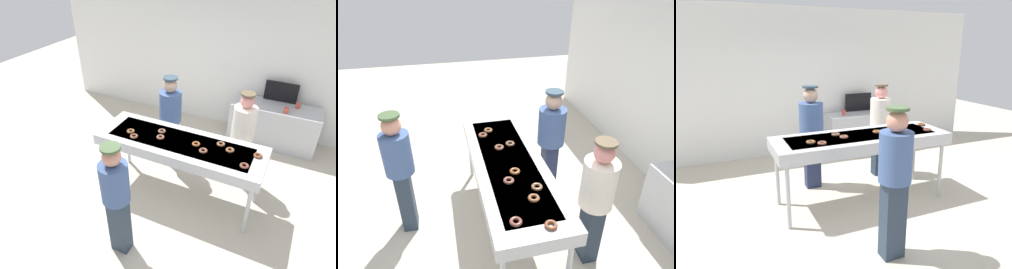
{
  "view_description": "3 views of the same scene",
  "coord_description": "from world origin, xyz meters",
  "views": [
    {
      "loc": [
        1.46,
        -3.38,
        3.52
      ],
      "look_at": [
        -0.19,
        -0.0,
        1.09
      ],
      "focal_mm": 32.33,
      "sensor_mm": 36.0,
      "label": 1
    },
    {
      "loc": [
        2.92,
        -0.73,
        3.09
      ],
      "look_at": [
        -0.42,
        0.07,
        1.14
      ],
      "focal_mm": 32.03,
      "sensor_mm": 36.0,
      "label": 2
    },
    {
      "loc": [
        -1.87,
        -3.8,
        2.22
      ],
      "look_at": [
        -0.26,
        0.03,
        1.05
      ],
      "focal_mm": 33.15,
      "sensor_mm": 36.0,
      "label": 3
    }
  ],
  "objects": [
    {
      "name": "ground_plane",
      "position": [
        0.0,
        0.0,
        0.0
      ],
      "size": [
        16.0,
        16.0,
        0.0
      ],
      "primitive_type": "plane",
      "color": "beige"
    },
    {
      "name": "back_wall",
      "position": [
        0.0,
        2.58,
        1.5
      ],
      "size": [
        8.0,
        0.12,
        3.0
      ],
      "primitive_type": "cube",
      "color": "white",
      "rests_on": "ground"
    },
    {
      "name": "fryer_conveyor",
      "position": [
        0.0,
        0.0,
        0.93
      ],
      "size": [
        2.52,
        0.84,
        1.02
      ],
      "color": "#B7BABF",
      "rests_on": "ground"
    },
    {
      "name": "chocolate_donut_0",
      "position": [
        1.11,
        0.12,
        1.04
      ],
      "size": [
        0.17,
        0.17,
        0.03
      ],
      "primitive_type": "torus",
      "rotation": [
        0.0,
        0.0,
        2.58
      ],
      "color": "brown",
      "rests_on": "fryer_conveyor"
    },
    {
      "name": "chocolate_donut_1",
      "position": [
        0.4,
        -0.09,
        1.04
      ],
      "size": [
        0.17,
        0.17,
        0.03
      ],
      "primitive_type": "torus",
      "rotation": [
        0.0,
        0.0,
        1.0
      ],
      "color": "brown",
      "rests_on": "fryer_conveyor"
    },
    {
      "name": "chocolate_donut_2",
      "position": [
        0.57,
        0.17,
        1.04
      ],
      "size": [
        0.15,
        0.15,
        0.03
      ],
      "primitive_type": "torus",
      "rotation": [
        0.0,
        0.0,
        2.88
      ],
      "color": "brown",
      "rests_on": "fryer_conveyor"
    },
    {
      "name": "chocolate_donut_3",
      "position": [
        1.0,
        -0.18,
        1.04
      ],
      "size": [
        0.17,
        0.17,
        0.03
      ],
      "primitive_type": "torus",
      "rotation": [
        0.0,
        0.0,
        0.83
      ],
      "color": "brown",
      "rests_on": "fryer_conveyor"
    },
    {
      "name": "chocolate_donut_4",
      "position": [
        0.25,
        0.01,
        1.04
      ],
      "size": [
        0.16,
        0.16,
        0.03
      ],
      "primitive_type": "torus",
      "rotation": [
        0.0,
        0.0,
        2.69
      ],
      "color": "brown",
      "rests_on": "fryer_conveyor"
    },
    {
      "name": "chocolate_donut_5",
      "position": [
        -0.78,
        -0.1,
        1.04
      ],
      "size": [
        0.17,
        0.17,
        0.03
      ],
      "primitive_type": "torus",
      "rotation": [
        0.0,
        0.0,
        2.25
      ],
      "color": "brown",
      "rests_on": "fryer_conveyor"
    },
    {
      "name": "chocolate_donut_6",
      "position": [
        -0.3,
        -0.05,
        1.04
      ],
      "size": [
        0.16,
        0.16,
        0.03
      ],
      "primitive_type": "torus",
      "rotation": [
        0.0,
        0.0,
        1.93
      ],
      "color": "brown",
      "rests_on": "fryer_conveyor"
    },
    {
      "name": "chocolate_donut_7",
      "position": [
        -0.66,
        -0.2,
        1.04
      ],
      "size": [
        0.16,
        0.16,
        0.03
      ],
      "primitive_type": "torus",
      "rotation": [
        0.0,
        0.0,
        1.13
      ],
      "color": "brown",
      "rests_on": "fryer_conveyor"
    },
    {
      "name": "chocolate_donut_8",
      "position": [
        0.73,
        0.08,
        1.04
      ],
      "size": [
        0.13,
        0.13,
        0.03
      ],
      "primitive_type": "torus",
      "rotation": [
        0.0,
        0.0,
        1.65
      ],
      "color": "brown",
      "rests_on": "fryer_conveyor"
    },
    {
      "name": "chocolate_donut_9",
      "position": [
        -0.35,
        0.11,
        1.04
      ],
      "size": [
        0.16,
        0.16,
        0.03
      ],
      "primitive_type": "torus",
      "rotation": [
        0.0,
        0.0,
        2.04
      ],
      "color": "brown",
      "rests_on": "fryer_conveyor"
    },
    {
      "name": "worker_baker",
      "position": [
        -0.51,
        0.75,
        0.97
      ],
      "size": [
        0.38,
        0.38,
        1.65
      ],
      "rotation": [
        0.0,
        0.0,
        3.33
      ],
      "color": "#222B4B",
      "rests_on": "ground"
    },
    {
      "name": "worker_assistant",
      "position": [
        0.75,
        0.79,
        0.93
      ],
      "size": [
        0.36,
        0.36,
        1.62
      ],
      "rotation": [
        0.0,
        0.0,
        3.26
      ],
      "color": "#1F2C3D",
      "rests_on": "ground"
    },
    {
      "name": "customer_waiting",
      "position": [
        -0.25,
        -1.29,
        0.95
      ],
      "size": [
        0.34,
        0.34,
        1.66
      ],
      "rotation": [
        0.0,
        0.0,
        0.18
      ],
      "color": "#273546",
      "rests_on": "ground"
    },
    {
      "name": "prep_counter",
      "position": [
        1.08,
        2.13,
        0.42
      ],
      "size": [
        1.66,
        0.61,
        0.84
      ],
      "primitive_type": "cube",
      "color": "#B7BABF",
      "rests_on": "ground"
    },
    {
      "name": "paper_cup_0",
      "position": [
        1.26,
        1.94,
        0.89
      ],
      "size": [
        0.08,
        0.08,
        0.1
      ],
      "primitive_type": "cylinder",
      "color": "#CC4C3F",
      "rests_on": "prep_counter"
    },
    {
      "name": "paper_cup_1",
      "position": [
        1.43,
        2.23,
        0.89
      ],
      "size": [
        0.08,
        0.08,
        0.1
      ],
      "primitive_type": "cylinder",
      "color": "#CC4C3F",
      "rests_on": "prep_counter"
    },
    {
      "name": "paper_cup_2",
      "position": [
        0.6,
        2.09,
        0.89
      ],
      "size": [
        0.08,
        0.08,
        0.1
      ],
      "primitive_type": "cylinder",
      "color": "#CC4C3F",
      "rests_on": "prep_counter"
    },
    {
      "name": "menu_display",
      "position": [
        1.08,
        2.39,
        1.04
      ],
      "size": [
        0.62,
        0.04,
        0.39
      ],
      "primitive_type": "cube",
      "color": "black",
      "rests_on": "prep_counter"
    }
  ]
}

